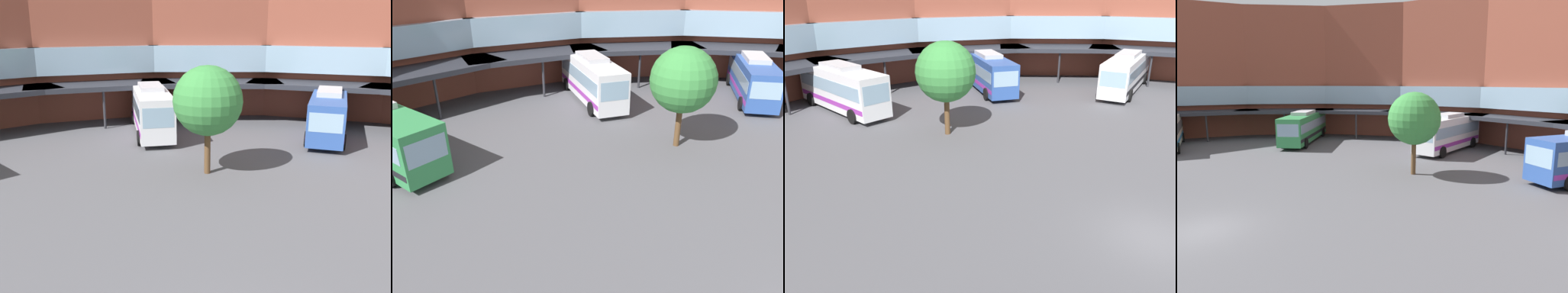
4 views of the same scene
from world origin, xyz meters
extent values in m
plane|color=#515156|center=(0.00, 0.00, 0.00)|extent=(118.38, 118.38, 0.00)
cube|color=#8CADC6|center=(32.29, 9.27, 5.28)|extent=(9.01, 12.22, 2.31)
cube|color=#282B33|center=(28.06, 8.06, 3.30)|extent=(7.19, 12.77, 0.40)
cylinder|color=#2D2D33|center=(26.52, 7.61, 1.65)|extent=(0.20, 0.20, 3.30)
cube|color=#8CADC6|center=(27.68, 19.03, 5.28)|extent=(11.33, 12.54, 2.31)
cube|color=#282B33|center=(24.05, 16.54, 3.30)|extent=(10.18, 12.27, 0.40)
cylinder|color=#2D2D33|center=(22.74, 15.63, 1.65)|extent=(0.20, 0.20, 3.30)
cube|color=#8CADC6|center=(20.21, 26.83, 5.28)|extent=(12.48, 11.56, 2.31)
cube|color=#282B33|center=(17.56, 23.32, 3.30)|extent=(12.10, 10.50, 0.40)
cylinder|color=#2D2D33|center=(16.60, 22.04, 1.65)|extent=(0.20, 0.20, 3.30)
cube|color=#8CADC6|center=(10.66, 31.86, 5.28)|extent=(12.34, 9.38, 2.31)
cube|color=#282B33|center=(9.26, 27.68, 3.30)|extent=(12.78, 7.65, 0.40)
cylinder|color=#2D2D33|center=(8.75, 26.17, 1.65)|extent=(0.20, 0.20, 3.30)
cylinder|color=#2D2D33|center=(0.00, 27.59, 1.65)|extent=(0.20, 0.20, 3.30)
cube|color=white|center=(3.30, 24.98, 1.92)|extent=(3.73, 10.24, 3.13)
cube|color=#8CADC6|center=(3.30, 24.98, 2.29)|extent=(3.70, 9.65, 1.00)
cube|color=purple|center=(3.30, 24.98, 1.04)|extent=(3.73, 10.04, 0.38)
cube|color=#8CADC6|center=(2.64, 20.07, 2.29)|extent=(2.14, 0.40, 1.38)
cube|color=#B2B2B7|center=(3.30, 24.98, 3.66)|extent=(2.16, 3.79, 0.36)
cylinder|color=black|center=(4.06, 21.44, 0.55)|extent=(0.44, 1.13, 1.10)
cylinder|color=black|center=(1.64, 21.76, 0.55)|extent=(0.44, 1.13, 1.10)
cylinder|color=black|center=(4.95, 28.19, 0.55)|extent=(0.44, 1.13, 1.10)
cylinder|color=black|center=(2.53, 28.51, 0.55)|extent=(0.44, 1.13, 1.10)
cube|color=white|center=(23.53, 9.00, 1.83)|extent=(11.71, 3.83, 2.96)
cube|color=#8CADC6|center=(23.53, 9.00, 2.19)|extent=(11.03, 3.79, 0.95)
cube|color=black|center=(23.53, 9.00, 1.00)|extent=(11.48, 3.82, 0.36)
cube|color=#8CADC6|center=(17.88, 8.30, 2.19)|extent=(0.38, 2.14, 1.30)
cube|color=#B2B2B7|center=(23.53, 9.00, 3.49)|extent=(4.32, 2.20, 0.36)
cylinder|color=black|center=(19.80, 7.31, 0.55)|extent=(1.13, 0.43, 1.10)
cylinder|color=black|center=(19.50, 9.73, 0.55)|extent=(1.13, 0.43, 1.10)
cylinder|color=black|center=(27.56, 8.27, 0.55)|extent=(1.13, 0.43, 1.10)
cylinder|color=black|center=(27.26, 10.68, 0.55)|extent=(1.13, 0.43, 1.10)
cube|color=#2D519E|center=(15.79, 19.63, 1.81)|extent=(8.03, 9.54, 2.92)
cube|color=#8CADC6|center=(15.79, 19.63, 2.16)|extent=(7.71, 9.08, 0.94)
cube|color=purple|center=(15.79, 19.63, 0.99)|extent=(7.93, 9.39, 0.35)
cube|color=#8CADC6|center=(12.79, 15.65, 2.16)|extent=(1.81, 1.40, 1.29)
cube|color=#B2B2B7|center=(15.79, 19.63, 3.45)|extent=(3.56, 3.94, 0.36)
cylinder|color=black|center=(14.71, 16.15, 0.55)|extent=(0.90, 1.06, 1.10)
cylinder|color=black|center=(12.74, 17.64, 0.55)|extent=(0.90, 1.06, 1.10)
cylinder|color=black|center=(18.83, 21.63, 0.55)|extent=(0.90, 1.06, 1.10)
cylinder|color=black|center=(16.86, 23.11, 0.55)|extent=(0.90, 1.06, 1.10)
cylinder|color=brown|center=(4.19, 14.74, 1.60)|extent=(0.36, 0.36, 3.21)
sphere|color=#38843D|center=(4.19, 14.74, 4.30)|extent=(3.97, 3.97, 3.97)
camera|label=1|loc=(-4.28, -7.94, 8.72)|focal=40.22mm
camera|label=2|loc=(-10.59, -2.53, 10.69)|focal=35.11mm
camera|label=3|loc=(-15.21, -2.53, 9.60)|focal=36.79mm
camera|label=4|loc=(15.22, -9.47, 7.05)|focal=32.57mm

